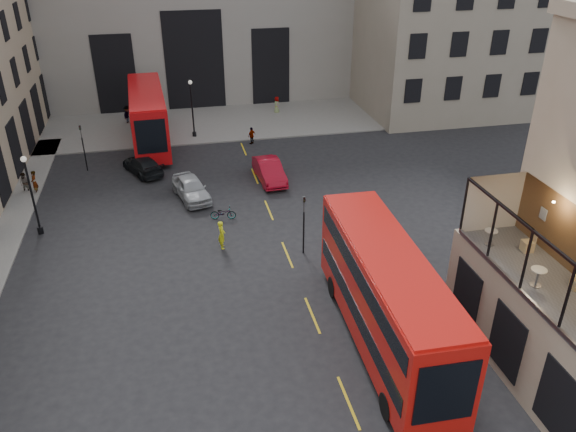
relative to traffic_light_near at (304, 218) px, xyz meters
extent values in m
plane|color=black|center=(1.00, -12.00, -2.42)|extent=(140.00, 140.00, 0.00)
cube|color=black|center=(5.98, -12.00, -0.42)|extent=(0.08, 9.20, 3.00)
cube|color=beige|center=(7.50, -7.00, 3.62)|extent=(3.00, 0.04, 2.90)
cube|color=black|center=(7.50, -12.00, 5.08)|extent=(3.00, 10.00, 0.04)
cube|color=slate|center=(6.00, -12.00, 2.28)|extent=(0.12, 10.00, 0.18)
cube|color=black|center=(6.00, -12.00, 5.03)|extent=(0.12, 10.00, 0.10)
cube|color=beige|center=(8.92, -8.80, 3.78)|extent=(0.04, 0.45, 0.55)
cylinder|color=#FFD899|center=(8.30, -10.00, 5.03)|extent=(0.12, 0.12, 0.05)
cube|color=#BEAB8F|center=(7.50, -12.00, -0.17)|extent=(3.00, 11.00, 4.50)
cube|color=slate|center=(7.50, -12.00, 2.12)|extent=(3.00, 10.00, 0.10)
cube|color=gray|center=(-4.00, 36.00, 6.58)|extent=(34.00, 10.00, 18.00)
cube|color=black|center=(-4.00, 30.96, 2.58)|extent=(6.00, 0.12, 10.00)
cube|color=black|center=(-12.00, 30.96, 1.58)|extent=(4.00, 0.12, 8.00)
cube|color=black|center=(4.00, 30.96, 1.58)|extent=(4.00, 0.12, 8.00)
cube|color=gray|center=(21.00, 28.00, 7.58)|extent=(16.00, 18.00, 20.00)
cube|color=slate|center=(-5.00, 26.00, -2.36)|extent=(40.00, 12.00, 0.12)
cylinder|color=black|center=(0.00, 0.00, -1.02)|extent=(0.10, 0.10, 2.80)
imported|color=black|center=(0.00, 0.00, 0.88)|extent=(0.16, 0.20, 1.00)
cylinder|color=black|center=(-14.00, 16.00, -1.02)|extent=(0.10, 0.10, 2.80)
imported|color=black|center=(-14.00, 16.00, 0.88)|extent=(0.16, 0.20, 1.00)
cylinder|color=black|center=(-16.00, 6.00, 0.08)|extent=(0.14, 0.14, 5.00)
cylinder|color=black|center=(-16.00, 6.00, -2.17)|extent=(0.36, 0.36, 0.50)
sphere|color=silver|center=(-16.00, 6.00, 2.73)|extent=(0.36, 0.36, 0.36)
cylinder|color=black|center=(-5.00, 22.00, 0.08)|extent=(0.14, 0.14, 5.00)
cylinder|color=black|center=(-5.00, 22.00, -2.17)|extent=(0.36, 0.36, 0.50)
sphere|color=silver|center=(-5.00, 22.00, 2.73)|extent=(0.36, 0.36, 0.36)
cube|color=red|center=(1.71, -8.70, 0.27)|extent=(3.22, 12.69, 4.47)
cube|color=black|center=(1.71, -8.70, -0.36)|extent=(3.24, 12.00, 0.92)
cube|color=black|center=(1.71, -8.70, 1.64)|extent=(3.24, 12.00, 0.92)
cube|color=red|center=(1.71, -8.70, 2.54)|extent=(3.09, 12.43, 0.14)
cylinder|color=black|center=(0.51, -4.63, -1.85)|extent=(0.35, 1.15, 1.15)
cylinder|color=black|center=(3.14, -4.70, -1.85)|extent=(0.35, 1.15, 1.15)
cylinder|color=black|center=(0.28, -13.07, -1.85)|extent=(0.35, 1.15, 1.15)
cylinder|color=black|center=(2.90, -13.15, -1.85)|extent=(0.35, 1.15, 1.15)
cube|color=red|center=(-8.92, 20.90, 0.25)|extent=(3.35, 12.62, 4.44)
cube|color=black|center=(-8.92, 20.90, -0.38)|extent=(3.36, 11.94, 0.91)
cube|color=black|center=(-8.92, 20.90, 1.62)|extent=(3.36, 11.94, 0.91)
cube|color=red|center=(-8.92, 20.90, 2.50)|extent=(3.23, 12.37, 0.14)
cylinder|color=black|center=(-10.38, 24.85, -1.86)|extent=(0.36, 1.15, 1.14)
cylinder|color=black|center=(-7.78, 24.95, -1.86)|extent=(0.36, 1.15, 1.14)
cylinder|color=black|center=(-10.04, 16.47, -1.86)|extent=(0.36, 1.15, 1.14)
cylinder|color=black|center=(-7.44, 16.57, -1.86)|extent=(0.36, 1.15, 1.14)
imported|color=#A7ABAF|center=(-6.11, 9.08, -1.62)|extent=(2.96, 5.03, 1.61)
imported|color=#AA0A1E|center=(-0.01, 10.94, -1.61)|extent=(2.03, 5.04, 1.63)
imported|color=black|center=(-9.57, 14.54, -1.75)|extent=(3.69, 5.05, 1.36)
imported|color=gray|center=(-4.24, 5.42, -1.98)|extent=(1.79, 0.89, 0.90)
imported|color=#F5FF1A|center=(-4.74, 1.69, -1.51)|extent=(0.45, 0.68, 1.83)
imported|color=gray|center=(-18.00, 12.64, -1.63)|extent=(0.90, 0.78, 1.59)
imported|color=gray|center=(-11.10, 27.34, -1.51)|extent=(1.16, 1.36, 1.82)
imported|color=gray|center=(-0.06, 19.17, -1.65)|extent=(0.95, 0.86, 1.56)
imported|color=gray|center=(3.91, 27.54, -1.55)|extent=(0.66, 0.92, 1.75)
imported|color=gray|center=(-17.30, 12.44, -1.55)|extent=(0.42, 0.64, 1.76)
cylinder|color=white|center=(6.92, -11.75, 2.95)|extent=(0.64, 0.64, 0.04)
cylinder|color=slate|center=(6.92, -11.75, 2.57)|extent=(0.09, 0.09, 0.75)
cylinder|color=slate|center=(6.92, -11.75, 2.19)|extent=(0.47, 0.47, 0.03)
cylinder|color=beige|center=(6.78, -8.32, 2.90)|extent=(0.59, 0.59, 0.04)
cylinder|color=slate|center=(6.78, -8.32, 2.54)|extent=(0.08, 0.08, 0.69)
cylinder|color=slate|center=(6.78, -8.32, 2.19)|extent=(0.44, 0.44, 0.03)
cube|color=tan|center=(8.38, -12.30, 2.40)|extent=(0.44, 0.44, 0.44)
cube|color=tan|center=(8.13, -9.23, 2.43)|extent=(0.51, 0.51, 0.51)
cube|color=tan|center=(8.35, -9.25, 2.91)|extent=(0.08, 0.48, 0.45)
camera|label=1|loc=(-7.17, -28.19, 15.57)|focal=35.00mm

